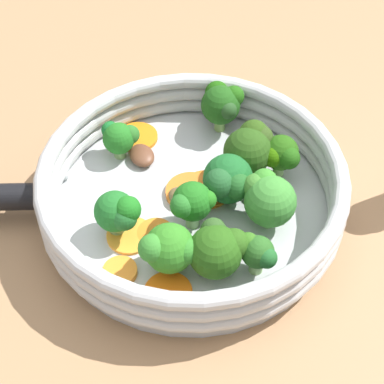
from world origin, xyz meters
TOP-DOWN VIEW (x-y plane):
  - ground_plane at (0.00, 0.00)m, footprint 4.00×4.00m
  - skillet at (0.00, 0.00)m, footprint 0.26×0.26m
  - skillet_rim_wall at (0.00, 0.00)m, footprint 0.28×0.28m
  - skillet_rivet_left at (0.11, 0.06)m, footprint 0.01×0.01m
  - skillet_rivet_right at (0.07, 0.11)m, footprint 0.01×0.01m
  - carrot_slice_0 at (0.00, 0.05)m, footprint 0.04×0.04m
  - carrot_slice_1 at (0.10, -0.03)m, footprint 0.05×0.05m
  - carrot_slice_2 at (-0.01, 0.10)m, footprint 0.03×0.03m
  - carrot_slice_3 at (0.00, -0.02)m, footprint 0.05×0.05m
  - carrot_slice_4 at (-0.05, 0.09)m, footprint 0.04×0.04m
  - carrot_slice_5 at (0.02, 0.07)m, footprint 0.06×0.06m
  - carrot_slice_6 at (0.01, -0.01)m, footprint 0.06×0.06m
  - broccoli_floret_0 at (-0.06, -0.03)m, footprint 0.05×0.05m
  - broccoli_floret_1 at (0.05, -0.10)m, footprint 0.05×0.04m
  - broccoli_floret_2 at (-0.01, -0.07)m, footprint 0.05×0.05m
  - broccoli_floret_3 at (0.02, 0.07)m, footprint 0.04×0.04m
  - broccoli_floret_4 at (-0.07, 0.04)m, footprint 0.05×0.05m
  - broccoli_floret_5 at (-0.02, 0.02)m, footprint 0.04×0.04m
  - broccoli_floret_6 at (-0.09, 0.02)m, footprint 0.04×0.03m
  - broccoli_floret_7 at (0.10, -0.00)m, footprint 0.04×0.03m
  - broccoli_floret_8 at (-0.04, -0.08)m, footprint 0.04×0.04m
  - broccoli_floret_9 at (-0.02, -0.02)m, footprint 0.05×0.05m
  - broccoli_floret_10 at (-0.04, 0.07)m, footprint 0.05×0.05m
  - mushroom_piece_0 at (-0.04, -0.05)m, footprint 0.03×0.02m
  - mushroom_piece_1 at (0.01, 0.01)m, footprint 0.03×0.02m
  - mushroom_piece_2 at (0.07, -0.01)m, footprint 0.04×0.04m

SIDE VIEW (x-z plane):
  - ground_plane at x=0.00m, z-range 0.00..0.00m
  - skillet at x=0.00m, z-range 0.00..0.02m
  - carrot_slice_5 at x=0.02m, z-range 0.02..0.02m
  - carrot_slice_0 at x=0.00m, z-range 0.02..0.02m
  - carrot_slice_4 at x=-0.05m, z-range 0.02..0.02m
  - carrot_slice_3 at x=0.00m, z-range 0.02..0.02m
  - carrot_slice_1 at x=0.10m, z-range 0.02..0.02m
  - carrot_slice_6 at x=0.01m, z-range 0.02..0.02m
  - carrot_slice_2 at x=-0.01m, z-range 0.02..0.02m
  - skillet_rivet_left at x=0.11m, z-range 0.02..0.02m
  - skillet_rivet_right at x=0.07m, z-range 0.02..0.02m
  - mushroom_piece_2 at x=0.07m, z-range 0.02..0.03m
  - mushroom_piece_1 at x=0.01m, z-range 0.02..0.03m
  - mushroom_piece_0 at x=-0.04m, z-range 0.02..0.03m
  - broccoli_floret_7 at x=0.10m, z-range 0.02..0.06m
  - skillet_rim_wall at x=0.00m, z-range 0.02..0.06m
  - broccoli_floret_6 at x=-0.09m, z-range 0.02..0.06m
  - broccoli_floret_4 at x=-0.07m, z-range 0.02..0.07m
  - broccoli_floret_10 at x=-0.04m, z-range 0.02..0.07m
  - broccoli_floret_9 at x=-0.02m, z-range 0.02..0.07m
  - broccoli_floret_3 at x=0.02m, z-range 0.02..0.07m
  - broccoli_floret_8 at x=-0.04m, z-range 0.02..0.07m
  - broccoli_floret_5 at x=-0.02m, z-range 0.02..0.07m
  - broccoli_floret_0 at x=-0.06m, z-range 0.02..0.07m
  - broccoli_floret_2 at x=-0.01m, z-range 0.02..0.08m
  - broccoli_floret_1 at x=0.05m, z-range 0.02..0.08m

